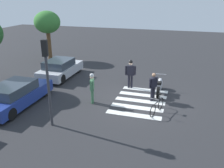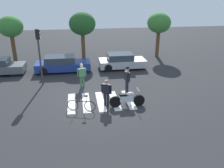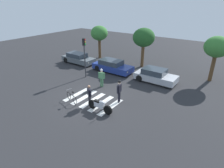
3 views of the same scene
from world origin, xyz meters
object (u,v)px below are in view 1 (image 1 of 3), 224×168
officer_by_motorcycle (130,72)px  car_blue_hatchback (16,95)px  traffic_light_pole (47,70)px  car_silver_sedan (60,69)px  leaning_bicycle (157,106)px  pedestrian_bystander (92,86)px  police_motorcycle (160,86)px  officer_on_foot (153,85)px

officer_by_motorcycle → car_blue_hatchback: (-4.46, 5.39, -0.47)m
officer_by_motorcycle → traffic_light_pole: traffic_light_pole is taller
car_blue_hatchback → car_silver_sedan: 5.13m
leaning_bicycle → car_blue_hatchback: car_blue_hatchback is taller
pedestrian_bystander → traffic_light_pole: bearing=161.9°
car_blue_hatchback → car_silver_sedan: (5.13, 0.07, 0.00)m
leaning_bicycle → car_silver_sedan: bearing=63.6°
police_motorcycle → car_silver_sedan: 7.48m
officer_on_foot → officer_by_motorcycle: (1.60, 1.69, 0.16)m
officer_by_motorcycle → traffic_light_pole: 6.47m
pedestrian_bystander → car_blue_hatchback: pedestrian_bystander is taller
pedestrian_bystander → car_silver_sedan: pedestrian_bystander is taller
car_blue_hatchback → pedestrian_bystander: bearing=-68.4°
car_silver_sedan → leaning_bicycle: bearing=-116.4°
officer_on_foot → car_blue_hatchback: officer_on_foot is taller
leaning_bicycle → car_blue_hatchback: size_ratio=0.35×
officer_on_foot → traffic_light_pole: (-4.18, 4.13, 1.77)m
pedestrian_bystander → leaning_bicycle: bearing=-92.7°
officer_on_foot → police_motorcycle: bearing=-11.8°
car_blue_hatchback → officer_by_motorcycle: bearing=-50.4°
leaning_bicycle → car_silver_sedan: (3.77, 7.58, 0.27)m
police_motorcycle → car_blue_hatchback: 8.39m
car_blue_hatchback → officer_on_foot: bearing=-68.0°
leaning_bicycle → officer_on_foot: bearing=16.2°
officer_by_motorcycle → car_silver_sedan: size_ratio=0.47×
officer_by_motorcycle → car_silver_sedan: bearing=83.0°
leaning_bicycle → officer_by_motorcycle: bearing=34.5°
police_motorcycle → pedestrian_bystander: 4.31m
leaning_bicycle → car_silver_sedan: car_silver_sedan is taller
car_blue_hatchback → car_silver_sedan: size_ratio=1.13×
car_blue_hatchback → car_silver_sedan: bearing=0.7°
officer_by_motorcycle → traffic_light_pole: size_ratio=0.47×
leaning_bicycle → pedestrian_bystander: (0.17, 3.63, 0.65)m
pedestrian_bystander → car_blue_hatchback: 4.19m
traffic_light_pole → officer_on_foot: bearing=-44.7°
leaning_bicycle → traffic_light_pole: 5.79m
officer_by_motorcycle → car_blue_hatchback: bearing=129.6°
pedestrian_bystander → car_silver_sedan: 5.36m
traffic_light_pole → car_silver_sedan: bearing=25.1°
police_motorcycle → car_blue_hatchback: size_ratio=0.46×
officer_by_motorcycle → police_motorcycle: bearing=-101.5°
officer_on_foot → car_blue_hatchback: 7.64m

